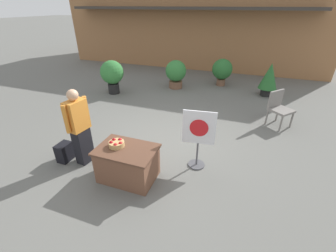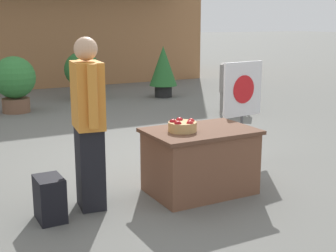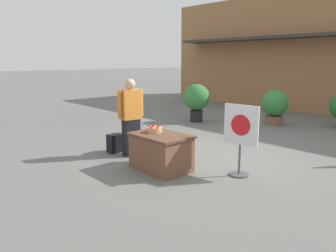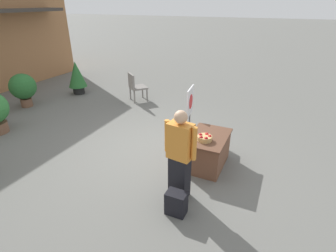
# 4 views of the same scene
# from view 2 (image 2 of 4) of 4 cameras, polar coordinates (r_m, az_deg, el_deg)

# --- Properties ---
(ground_plane) EXTENTS (120.00, 120.00, 0.00)m
(ground_plane) POSITION_cam_2_polar(r_m,az_deg,el_deg) (6.31, -1.95, -4.16)
(ground_plane) COLOR slate
(display_table) EXTENTS (1.14, 0.78, 0.70)m
(display_table) POSITION_cam_2_polar(r_m,az_deg,el_deg) (5.07, 3.92, -4.25)
(display_table) COLOR brown
(display_table) RESTS_ON ground_plane
(apple_basket) EXTENTS (0.30, 0.30, 0.13)m
(apple_basket) POSITION_cam_2_polar(r_m,az_deg,el_deg) (4.88, 1.76, 0.02)
(apple_basket) COLOR tan
(apple_basket) RESTS_ON display_table
(person_visitor) EXTENTS (0.32, 0.61, 1.69)m
(person_visitor) POSITION_cam_2_polar(r_m,az_deg,el_deg) (4.60, -9.67, 0.35)
(person_visitor) COLOR black
(person_visitor) RESTS_ON ground_plane
(backpack) EXTENTS (0.24, 0.34, 0.42)m
(backpack) POSITION_cam_2_polar(r_m,az_deg,el_deg) (4.55, -14.22, -8.59)
(backpack) COLOR black
(backpack) RESTS_ON ground_plane
(poster_board) EXTENTS (0.67, 0.36, 1.31)m
(poster_board) POSITION_cam_2_polar(r_m,az_deg,el_deg) (6.34, 9.04, 2.61)
(poster_board) COLOR #4C4C51
(poster_board) RESTS_ON ground_plane
(patio_chair) EXTENTS (0.78, 0.78, 1.00)m
(patio_chair) POSITION_cam_2_polar(r_m,az_deg,el_deg) (9.49, 7.49, 4.95)
(patio_chair) COLOR gray
(patio_chair) RESTS_ON ground_plane
(potted_plant_far_left) EXTENTS (0.84, 0.84, 1.13)m
(potted_plant_far_left) POSITION_cam_2_polar(r_m,az_deg,el_deg) (11.34, -10.41, 6.63)
(potted_plant_far_left) COLOR brown
(potted_plant_far_left) RESTS_ON ground_plane
(potted_plant_near_right) EXTENTS (0.85, 0.85, 1.14)m
(potted_plant_near_right) POSITION_cam_2_polar(r_m,az_deg,el_deg) (9.98, -18.21, 5.24)
(potted_plant_near_right) COLOR brown
(potted_plant_near_right) RESTS_ON ground_plane
(potted_plant_near_left) EXTENTS (0.68, 0.68, 1.24)m
(potted_plant_near_left) POSITION_cam_2_polar(r_m,az_deg,el_deg) (11.45, -0.59, 7.02)
(potted_plant_near_left) COLOR black
(potted_plant_near_left) RESTS_ON ground_plane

